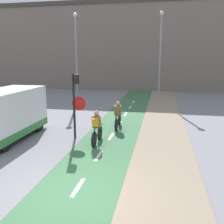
{
  "coord_description": "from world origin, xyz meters",
  "views": [
    {
      "loc": [
        2.31,
        -5.94,
        3.8
      ],
      "look_at": [
        0.0,
        5.73,
        1.2
      ],
      "focal_mm": 40.0,
      "sensor_mm": 36.0,
      "label": 1
    }
  ],
  "objects_px": {
    "cyclist_near": "(97,128)",
    "van": "(6,115)",
    "cyclist_far": "(118,117)",
    "street_lamp_sidewalk": "(160,48)",
    "traffic_light_pole": "(76,99)",
    "street_lamp_far": "(76,49)"
  },
  "relations": [
    {
      "from": "cyclist_far",
      "to": "van",
      "type": "distance_m",
      "value": 5.6
    },
    {
      "from": "street_lamp_sidewalk",
      "to": "cyclist_far",
      "type": "height_order",
      "value": "street_lamp_sidewalk"
    },
    {
      "from": "street_lamp_sidewalk",
      "to": "van",
      "type": "relative_size",
      "value": 1.66
    },
    {
      "from": "traffic_light_pole",
      "to": "street_lamp_sidewalk",
      "type": "bearing_deg",
      "value": 71.97
    },
    {
      "from": "street_lamp_far",
      "to": "van",
      "type": "relative_size",
      "value": 1.64
    },
    {
      "from": "cyclist_near",
      "to": "van",
      "type": "bearing_deg",
      "value": -178.29
    },
    {
      "from": "street_lamp_sidewalk",
      "to": "cyclist_far",
      "type": "bearing_deg",
      "value": -102.35
    },
    {
      "from": "traffic_light_pole",
      "to": "street_lamp_sidewalk",
      "type": "xyz_separation_m",
      "value": [
        3.68,
        11.31,
        2.64
      ]
    },
    {
      "from": "cyclist_far",
      "to": "street_lamp_sidewalk",
      "type": "bearing_deg",
      "value": 77.65
    },
    {
      "from": "cyclist_far",
      "to": "traffic_light_pole",
      "type": "bearing_deg",
      "value": -129.04
    },
    {
      "from": "traffic_light_pole",
      "to": "van",
      "type": "xyz_separation_m",
      "value": [
        -3.21,
        -0.71,
        -0.78
      ]
    },
    {
      "from": "traffic_light_pole",
      "to": "cyclist_far",
      "type": "distance_m",
      "value": 2.9
    },
    {
      "from": "street_lamp_far",
      "to": "street_lamp_sidewalk",
      "type": "relative_size",
      "value": 0.99
    },
    {
      "from": "cyclist_far",
      "to": "van",
      "type": "xyz_separation_m",
      "value": [
        -4.86,
        -2.75,
        0.47
      ]
    },
    {
      "from": "street_lamp_sidewalk",
      "to": "cyclist_far",
      "type": "relative_size",
      "value": 4.43
    },
    {
      "from": "traffic_light_pole",
      "to": "street_lamp_sidewalk",
      "type": "height_order",
      "value": "street_lamp_sidewalk"
    },
    {
      "from": "cyclist_near",
      "to": "van",
      "type": "xyz_separation_m",
      "value": [
        -4.36,
        -0.13,
        0.43
      ]
    },
    {
      "from": "cyclist_near",
      "to": "traffic_light_pole",
      "type": "bearing_deg",
      "value": 153.19
    },
    {
      "from": "traffic_light_pole",
      "to": "van",
      "type": "distance_m",
      "value": 3.38
    },
    {
      "from": "street_lamp_far",
      "to": "van",
      "type": "bearing_deg",
      "value": -88.9
    },
    {
      "from": "cyclist_near",
      "to": "cyclist_far",
      "type": "relative_size",
      "value": 1.01
    },
    {
      "from": "cyclist_near",
      "to": "street_lamp_sidewalk",
      "type": "bearing_deg",
      "value": 77.97
    }
  ]
}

